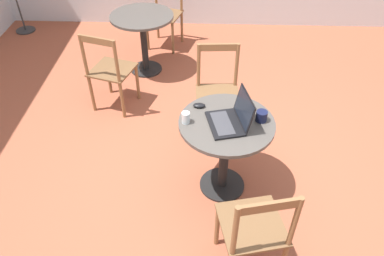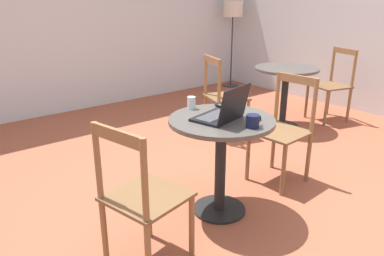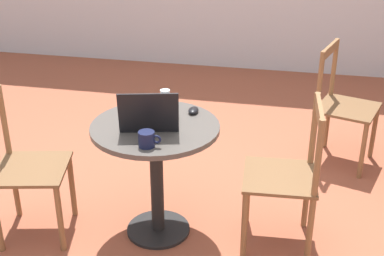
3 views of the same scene
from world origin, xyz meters
TOP-DOWN VIEW (x-y plane):
  - ground_plane at (0.00, 0.00)m, footprint 16.00×16.00m
  - cafe_table_near at (-0.13, -0.05)m, footprint 0.76×0.76m
  - chair_near_left at (-0.91, -0.22)m, footprint 0.50×0.50m
  - chair_near_right at (0.65, -0.00)m, footprint 0.45×0.45m
  - chair_mid_left at (1.01, 1.14)m, footprint 0.53×0.53m
  - laptop at (-0.16, -0.08)m, footprint 0.39×0.36m
  - mouse at (0.05, 0.17)m, footprint 0.06×0.10m
  - mug at (-0.10, -0.31)m, footprint 0.13×0.09m
  - drinking_glass at (-0.15, 0.27)m, footprint 0.06×0.06m

SIDE VIEW (x-z plane):
  - ground_plane at x=0.00m, z-range 0.00..0.00m
  - chair_near_left at x=-0.91m, z-range 0.00..0.93m
  - chair_near_right at x=0.65m, z-range 0.00..0.93m
  - chair_mid_left at x=1.01m, z-range 0.00..0.93m
  - cafe_table_near at x=-0.13m, z-range 0.20..0.95m
  - mouse at x=0.05m, z-range 0.75..0.78m
  - mug at x=-0.10m, z-range 0.75..0.83m
  - drinking_glass at x=-0.15m, z-range 0.75..0.84m
  - laptop at x=-0.16m, z-range 0.67..0.92m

